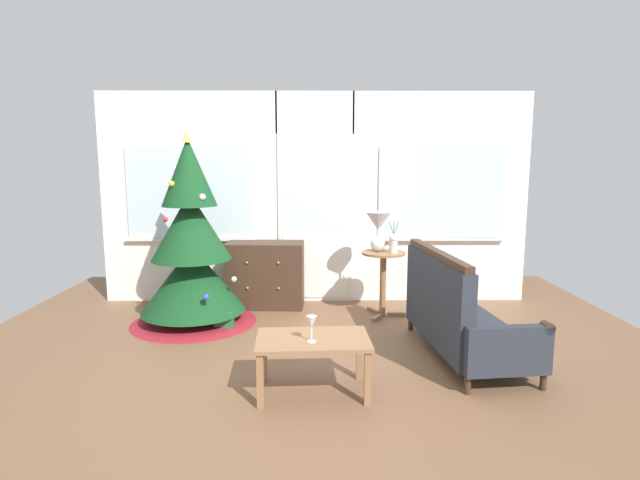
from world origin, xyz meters
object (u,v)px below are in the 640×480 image
(wine_glass, at_px, (312,323))
(gift_box, at_px, (225,319))
(coffee_table, at_px, (313,346))
(side_table, at_px, (383,271))
(settee_sofa, at_px, (456,315))
(table_lamp, at_px, (378,226))
(christmas_tree, at_px, (192,254))
(dresser_cabinet, at_px, (265,275))
(flower_vase, at_px, (394,242))

(wine_glass, height_order, gift_box, wine_glass)
(coffee_table, height_order, wine_glass, wine_glass)
(side_table, relative_size, wine_glass, 3.76)
(side_table, relative_size, gift_box, 3.83)
(gift_box, bearing_deg, coffee_table, -58.03)
(settee_sofa, xyz_separation_m, coffee_table, (-1.27, -0.72, -0.01))
(side_table, distance_m, table_lamp, 0.50)
(settee_sofa, distance_m, table_lamp, 1.49)
(settee_sofa, relative_size, coffee_table, 1.92)
(christmas_tree, xyz_separation_m, dresser_cabinet, (0.72, 0.60, -0.36))
(table_lamp, distance_m, wine_glass, 2.20)
(flower_vase, height_order, gift_box, flower_vase)
(dresser_cabinet, relative_size, settee_sofa, 0.55)
(settee_sofa, bearing_deg, christmas_tree, 159.23)
(christmas_tree, bearing_deg, coffee_table, -52.51)
(table_lamp, distance_m, coffee_table, 2.17)
(christmas_tree, xyz_separation_m, table_lamp, (2.01, 0.25, 0.27))
(side_table, height_order, wine_glass, side_table)
(table_lamp, height_order, flower_vase, table_lamp)
(wine_glass, bearing_deg, dresser_cabinet, 103.52)
(wine_glass, bearing_deg, table_lamp, 70.49)
(table_lamp, height_order, wine_glass, table_lamp)
(dresser_cabinet, bearing_deg, settee_sofa, -40.44)
(settee_sofa, xyz_separation_m, table_lamp, (-0.56, 1.23, 0.64))
(dresser_cabinet, distance_m, table_lamp, 1.48)
(dresser_cabinet, distance_m, flower_vase, 1.59)
(side_table, distance_m, flower_vase, 0.35)
(christmas_tree, relative_size, dresser_cabinet, 2.23)
(side_table, xyz_separation_m, coffee_table, (-0.77, -1.91, -0.16))
(side_table, relative_size, flower_vase, 2.09)
(wine_glass, bearing_deg, coffee_table, 84.26)
(side_table, relative_size, coffee_table, 0.85)
(wine_glass, bearing_deg, gift_box, 120.32)
(flower_vase, bearing_deg, christmas_tree, -175.97)
(coffee_table, bearing_deg, christmas_tree, 127.49)
(table_lamp, xyz_separation_m, gift_box, (-1.64, -0.46, -0.92))
(christmas_tree, bearing_deg, wine_glass, -54.05)
(flower_vase, relative_size, wine_glass, 1.79)
(side_table, height_order, table_lamp, table_lamp)
(settee_sofa, relative_size, table_lamp, 3.77)
(dresser_cabinet, xyz_separation_m, table_lamp, (1.29, -0.35, 0.63))
(flower_vase, bearing_deg, coffee_table, -115.26)
(wine_glass, relative_size, gift_box, 1.02)
(dresser_cabinet, xyz_separation_m, side_table, (1.35, -0.39, 0.13))
(dresser_cabinet, relative_size, table_lamp, 2.08)
(dresser_cabinet, xyz_separation_m, coffee_table, (0.58, -2.30, -0.03))
(settee_sofa, xyz_separation_m, wine_glass, (-1.28, -0.80, 0.19))
(coffee_table, relative_size, gift_box, 4.51)
(coffee_table, xyz_separation_m, gift_box, (-0.93, 1.49, -0.27))
(table_lamp, bearing_deg, coffee_table, -110.07)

